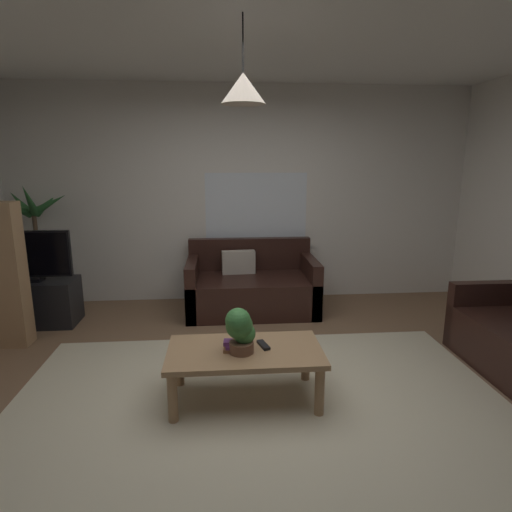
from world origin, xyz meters
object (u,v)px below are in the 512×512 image
object	(u,v)px
coffee_table	(245,357)
potted_palm_corner	(38,257)
tv_stand	(35,302)
book_on_table_1	(235,346)
book_on_table_2	(232,342)
tv	(28,256)
couch_under_window	(251,288)
book_on_table_0	(234,349)
remote_on_table_0	(263,345)
pendant_lamp	(243,88)
potted_plant_on_table	(240,329)

from	to	relation	value
coffee_table	potted_palm_corner	distance (m)	3.18
tv_stand	book_on_table_1	bearing A→B (deg)	-38.79
book_on_table_2	potted_palm_corner	size ratio (longest dim) A/B	0.08
tv_stand	tv	xyz separation A→B (m)	(0.00, -0.02, 0.53)
tv	potted_palm_corner	xyz separation A→B (m)	(-0.11, 0.48, -0.13)
couch_under_window	tv_stand	world-z (taller)	couch_under_window
book_on_table_0	remote_on_table_0	xyz separation A→B (m)	(0.23, 0.06, -0.00)
book_on_table_0	potted_palm_corner	world-z (taller)	potted_palm_corner
book_on_table_1	tv	world-z (taller)	tv
couch_under_window	book_on_table_1	xyz separation A→B (m)	(-0.26, -1.97, 0.17)
pendant_lamp	potted_plant_on_table	bearing A→B (deg)	-125.23
tv_stand	potted_plant_on_table	bearing A→B (deg)	-38.68
remote_on_table_0	couch_under_window	bearing A→B (deg)	72.65
book_on_table_1	potted_palm_corner	world-z (taller)	potted_palm_corner
pendant_lamp	book_on_table_0	bearing A→B (deg)	-163.56
remote_on_table_0	tv_stand	xyz separation A→B (m)	(-2.35, 1.65, -0.17)
book_on_table_2	remote_on_table_0	distance (m)	0.25
potted_plant_on_table	tv	distance (m)	2.78
coffee_table	book_on_table_1	bearing A→B (deg)	-160.13
couch_under_window	tv	bearing A→B (deg)	-173.42
book_on_table_2	remote_on_table_0	xyz separation A→B (m)	(0.24, 0.05, -0.05)
remote_on_table_0	tv_stand	bearing A→B (deg)	128.97
coffee_table	potted_palm_corner	world-z (taller)	potted_palm_corner
coffee_table	book_on_table_2	bearing A→B (deg)	-172.61
remote_on_table_0	tv	world-z (taller)	tv
book_on_table_0	potted_plant_on_table	xyz separation A→B (m)	(0.05, -0.03, 0.17)
book_on_table_0	remote_on_table_0	distance (m)	0.23
coffee_table	pendant_lamp	distance (m)	1.88
couch_under_window	book_on_table_0	xyz separation A→B (m)	(-0.27, -1.97, 0.15)
potted_palm_corner	book_on_table_0	bearing A→B (deg)	-44.23
coffee_table	potted_plant_on_table	world-z (taller)	potted_plant_on_table
book_on_table_2	book_on_table_1	bearing A→B (deg)	-36.82
book_on_table_0	tv_stand	xyz separation A→B (m)	(-2.13, 1.72, -0.17)
coffee_table	pendant_lamp	size ratio (longest dim) A/B	2.11
couch_under_window	coffee_table	xyz separation A→B (m)	(-0.19, -1.95, 0.07)
tv_stand	pendant_lamp	distance (m)	3.41
coffee_table	remote_on_table_0	bearing A→B (deg)	15.00
book_on_table_0	potted_palm_corner	bearing A→B (deg)	135.77
book_on_table_1	pendant_lamp	xyz separation A→B (m)	(0.07, 0.03, 1.78)
pendant_lamp	remote_on_table_0	bearing A→B (deg)	15.00
book_on_table_0	potted_plant_on_table	size ratio (longest dim) A/B	0.43
couch_under_window	potted_plant_on_table	bearing A→B (deg)	-96.41
potted_plant_on_table	book_on_table_0	bearing A→B (deg)	152.42
book_on_table_1	potted_plant_on_table	bearing A→B (deg)	-31.42
book_on_table_0	book_on_table_1	world-z (taller)	book_on_table_1
couch_under_window	potted_palm_corner	world-z (taller)	potted_palm_corner
coffee_table	remote_on_table_0	size ratio (longest dim) A/B	7.16
tv_stand	pendant_lamp	size ratio (longest dim) A/B	1.66
remote_on_table_0	potted_plant_on_table	world-z (taller)	potted_plant_on_table
book_on_table_0	book_on_table_1	bearing A→B (deg)	-10.60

